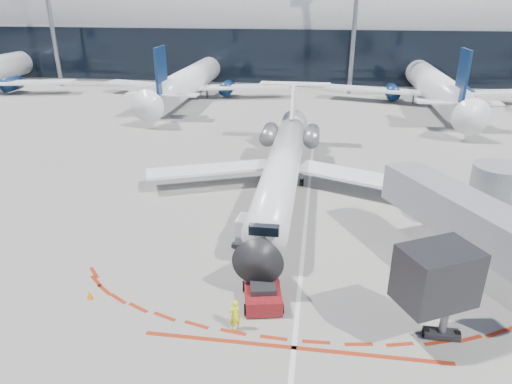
# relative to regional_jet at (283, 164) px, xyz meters

# --- Properties ---
(ground) EXTENTS (260.00, 260.00, 0.00)m
(ground) POSITION_rel_regional_jet_xyz_m (2.12, -6.49, -2.35)
(ground) COLOR slate
(ground) RESTS_ON ground
(apron_centerline) EXTENTS (0.25, 40.00, 0.01)m
(apron_centerline) POSITION_rel_regional_jet_xyz_m (2.12, -4.49, -2.35)
(apron_centerline) COLOR silver
(apron_centerline) RESTS_ON ground
(apron_stop_bar) EXTENTS (14.00, 0.25, 0.01)m
(apron_stop_bar) POSITION_rel_regional_jet_xyz_m (2.12, -17.99, -2.35)
(apron_stop_bar) COLOR maroon
(apron_stop_bar) RESTS_ON ground
(terminal_building) EXTENTS (150.00, 24.15, 24.00)m
(terminal_building) POSITION_rel_regional_jet_xyz_m (2.12, 58.48, 6.17)
(terminal_building) COLOR #9A9DA0
(terminal_building) RESTS_ON ground
(jet_bridge) EXTENTS (10.03, 15.20, 4.90)m
(jet_bridge) POSITION_rel_regional_jet_xyz_m (11.91, -9.51, 0.66)
(jet_bridge) COLOR gray
(jet_bridge) RESTS_ON ground
(light_mast_west) EXTENTS (0.70, 0.70, 25.00)m
(light_mast_west) POSITION_rel_regional_jet_xyz_m (-42.88, 41.51, 10.15)
(light_mast_west) COLOR slate
(light_mast_west) RESTS_ON ground
(light_mast_centre) EXTENTS (0.70, 0.70, 25.00)m
(light_mast_centre) POSITION_rel_regional_jet_xyz_m (7.12, 41.51, 10.15)
(light_mast_centre) COLOR slate
(light_mast_centre) RESTS_ON ground
(regional_jet) EXTENTS (22.81, 28.13, 7.04)m
(regional_jet) POSITION_rel_regional_jet_xyz_m (0.00, 0.00, 0.00)
(regional_jet) COLOR white
(regional_jet) RESTS_ON ground
(pushback_tug) EXTENTS (2.47, 4.74, 1.21)m
(pushback_tug) POSITION_rel_regional_jet_xyz_m (0.26, -14.82, -1.82)
(pushback_tug) COLOR #5F0F0D
(pushback_tug) RESTS_ON ground
(ramp_worker) EXTENTS (0.73, 0.68, 1.67)m
(ramp_worker) POSITION_rel_regional_jet_xyz_m (-0.77, -17.12, -1.52)
(ramp_worker) COLOR #EAF81A
(ramp_worker) RESTS_ON ground
(uld_container) EXTENTS (2.20, 1.93, 1.89)m
(uld_container) POSITION_rel_regional_jet_xyz_m (-1.29, -9.01, -1.42)
(uld_container) COLOR black
(uld_container) RESTS_ON ground
(safety_cone_left) EXTENTS (0.34, 0.34, 0.47)m
(safety_cone_left) POSITION_rel_regional_jet_xyz_m (-8.75, -15.87, -2.12)
(safety_cone_left) COLOR orange
(safety_cone_left) RESTS_ON ground
(bg_airliner_1) EXTENTS (34.75, 36.80, 11.24)m
(bg_airliner_1) POSITION_rel_regional_jet_xyz_m (-17.17, 36.15, 3.27)
(bg_airliner_1) COLOR white
(bg_airliner_1) RESTS_ON ground
(bg_airliner_2) EXTENTS (35.74, 37.85, 11.56)m
(bg_airliner_2) POSITION_rel_regional_jet_xyz_m (18.44, 36.45, 3.43)
(bg_airliner_2) COLOR white
(bg_airliner_2) RESTS_ON ground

